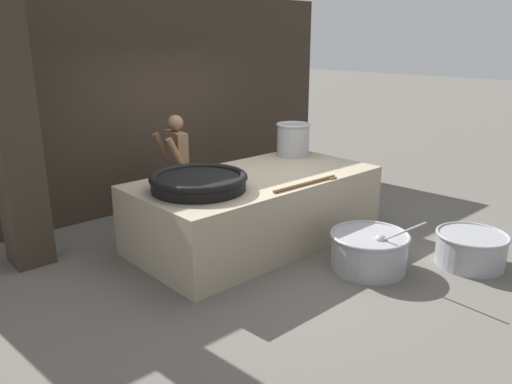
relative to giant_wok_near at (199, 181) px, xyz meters
name	(u,v)px	position (x,y,z in m)	size (l,w,h in m)	color
ground_plane	(256,239)	(0.92, 0.02, -0.99)	(60.00, 60.00, 0.00)	#666059
back_wall	(157,102)	(0.92, 2.31, 0.63)	(6.84, 0.24, 3.24)	#382D23
support_pillar	(13,128)	(-1.54, 1.32, 0.63)	(0.44, 0.44, 3.24)	#382D23
hearth_platform	(256,208)	(0.92, 0.02, -0.55)	(3.19, 1.65, 0.88)	tan
giant_wok_near	(199,181)	(0.00, 0.00, 0.00)	(1.14, 1.14, 0.20)	black
stock_pot	(293,139)	(2.10, 0.49, 0.15)	(0.51, 0.51, 0.49)	#9E9EA3
stirring_paddle	(309,183)	(1.12, -0.71, -0.09)	(1.04, 0.10, 0.04)	brown
cook	(177,166)	(0.51, 1.22, -0.14)	(0.41, 0.61, 1.57)	brown
prep_bowl_vegetables	(369,249)	(1.29, -1.51, -0.75)	(0.91, 1.18, 0.80)	#9E9EA3
prep_bowl_meat	(471,247)	(2.26, -2.26, -0.77)	(0.82, 0.82, 0.40)	#9E9EA3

